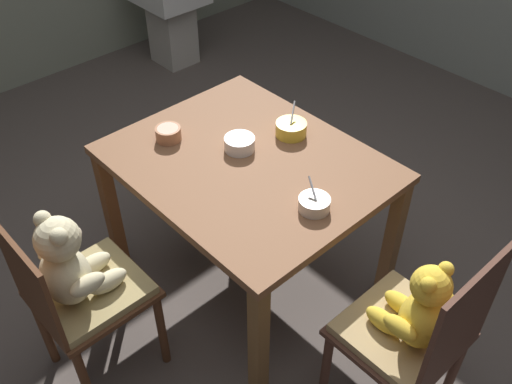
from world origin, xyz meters
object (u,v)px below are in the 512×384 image
at_px(porridge_bowl_cream_near_right, 314,204).
at_px(porridge_bowl_white_center, 240,143).
at_px(dining_table, 247,177).
at_px(porridge_bowl_yellow_far_center, 291,128).
at_px(teddy_chair_near_right, 416,324).
at_px(teddy_chair_near_front, 75,279).
at_px(porridge_bowl_terracotta_near_left, 168,133).

bearing_deg(porridge_bowl_cream_near_right, porridge_bowl_white_center, 174.47).
bearing_deg(dining_table, porridge_bowl_yellow_far_center, 91.28).
xyz_separation_m(teddy_chair_near_right, porridge_bowl_cream_near_right, (-0.51, 0.02, 0.20)).
bearing_deg(teddy_chair_near_right, porridge_bowl_cream_near_right, -1.89).
relative_size(teddy_chair_near_front, porridge_bowl_yellow_far_center, 6.45).
distance_m(dining_table, porridge_bowl_cream_near_right, 0.41).
xyz_separation_m(porridge_bowl_cream_near_right, porridge_bowl_white_center, (-0.47, 0.05, 0.00)).
relative_size(porridge_bowl_cream_near_right, porridge_bowl_terracotta_near_left, 1.12).
xyz_separation_m(teddy_chair_near_front, porridge_bowl_terracotta_near_left, (-0.28, 0.65, 0.19)).
relative_size(teddy_chair_near_right, porridge_bowl_terracotta_near_left, 8.45).
xyz_separation_m(teddy_chair_near_right, porridge_bowl_terracotta_near_left, (-1.24, -0.11, 0.21)).
bearing_deg(porridge_bowl_white_center, teddy_chair_near_right, -3.85).
bearing_deg(porridge_bowl_white_center, porridge_bowl_terracotta_near_left, -145.80).
distance_m(dining_table, teddy_chair_near_right, 0.91).
relative_size(teddy_chair_near_front, porridge_bowl_cream_near_right, 7.08).
height_order(dining_table, porridge_bowl_terracotta_near_left, porridge_bowl_terracotta_near_left).
relative_size(teddy_chair_near_right, porridge_bowl_cream_near_right, 7.56).
distance_m(porridge_bowl_terracotta_near_left, porridge_bowl_yellow_far_center, 0.53).
height_order(teddy_chair_near_right, porridge_bowl_cream_near_right, teddy_chair_near_right).
bearing_deg(porridge_bowl_white_center, teddy_chair_near_front, -88.49).
height_order(teddy_chair_near_right, porridge_bowl_white_center, teddy_chair_near_right).
height_order(teddy_chair_near_right, porridge_bowl_terracotta_near_left, teddy_chair_near_right).
bearing_deg(dining_table, porridge_bowl_cream_near_right, -2.51).
bearing_deg(porridge_bowl_terracotta_near_left, teddy_chair_near_front, -66.47).
bearing_deg(porridge_bowl_white_center, dining_table, -19.84).
bearing_deg(porridge_bowl_terracotta_near_left, porridge_bowl_white_center, 34.20).
relative_size(porridge_bowl_yellow_far_center, porridge_bowl_white_center, 1.05).
xyz_separation_m(dining_table, porridge_bowl_cream_near_right, (0.39, -0.02, 0.12)).
xyz_separation_m(teddy_chair_near_front, porridge_bowl_cream_near_right, (0.45, 0.78, 0.19)).
height_order(dining_table, teddy_chair_near_right, teddy_chair_near_right).
bearing_deg(teddy_chair_near_front, porridge_bowl_cream_near_right, -29.93).
height_order(dining_table, porridge_bowl_white_center, porridge_bowl_white_center).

